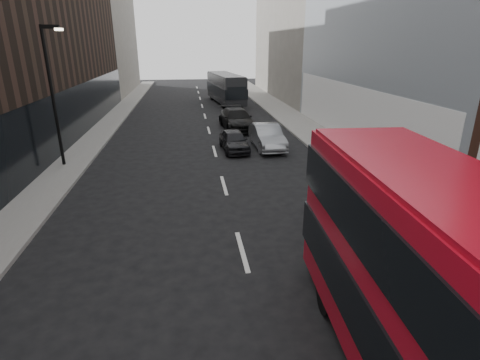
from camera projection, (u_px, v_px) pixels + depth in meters
name	position (u px, v px, depth m)	size (l,w,h in m)	color
sidewalk_right	(307.00, 129.00, 28.81)	(3.00, 80.00, 0.15)	slate
sidewalk_left	(98.00, 136.00, 26.80)	(2.00, 80.00, 0.15)	slate
building_victorian	(295.00, 13.00, 43.68)	(6.50, 24.00, 21.00)	slate
building_left_mid	(53.00, 34.00, 28.62)	(5.00, 24.00, 14.00)	black
building_left_far	(108.00, 42.00, 49.25)	(5.00, 20.00, 13.00)	slate
street_lamp	(53.00, 88.00, 18.85)	(1.06, 0.22, 7.00)	black
red_bus	(475.00, 329.00, 5.46)	(3.16, 10.72, 4.28)	#AF0A1C
grey_bus	(226.00, 88.00, 40.99)	(3.54, 10.03, 3.19)	black
car_a	(234.00, 141.00, 23.15)	(1.51, 3.75, 1.28)	black
car_b	(267.00, 136.00, 23.67)	(1.60, 4.58, 1.51)	gray
car_c	(237.00, 119.00, 28.95)	(2.18, 5.36, 1.56)	black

